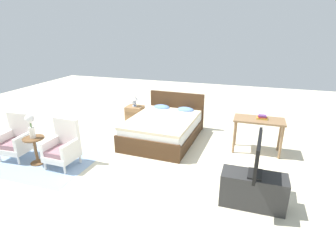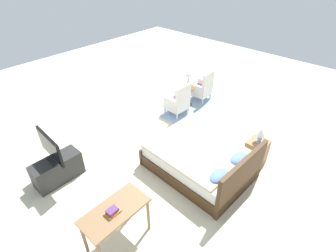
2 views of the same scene
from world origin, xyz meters
name	(u,v)px [view 1 (image 1 of 2)]	position (x,y,z in m)	size (l,w,h in m)	color
ground_plane	(151,156)	(0.00, 0.00, 0.00)	(16.00, 16.00, 0.00)	beige
floor_rug	(40,162)	(-2.05, -0.94, 0.00)	(2.10, 1.50, 0.01)	#8EA8C6
bed	(164,128)	(-0.02, 0.96, 0.30)	(1.57, 2.13, 0.96)	#472D19
armchair_by_window_left	(17,140)	(-2.62, -0.88, 0.38)	(0.57, 0.57, 0.92)	white
armchair_by_window_right	(63,147)	(-1.48, -0.88, 0.38)	(0.55, 0.55, 0.92)	white
side_table	(35,147)	(-2.05, -1.00, 0.35)	(0.40, 0.40, 0.56)	brown
flower_vase	(30,124)	(-2.05, -1.00, 0.85)	(0.17, 0.17, 0.48)	silver
nightstand	(135,116)	(-1.12, 1.66, 0.27)	(0.44, 0.41, 0.54)	#997047
table_lamp	(134,99)	(-1.12, 1.66, 0.75)	(0.22, 0.22, 0.33)	#9EADC6
tv_stand	(253,190)	(2.09, -1.05, 0.27)	(0.96, 0.40, 0.53)	#2D2D2D
tv_flatscreen	(258,156)	(2.09, -1.05, 0.84)	(0.22, 0.89, 0.60)	black
vanity_desk	(259,124)	(2.13, 0.92, 0.65)	(1.04, 0.52, 0.76)	#8E6B47
book_stack	(262,117)	(2.18, 0.95, 0.80)	(0.23, 0.15, 0.08)	#B79333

